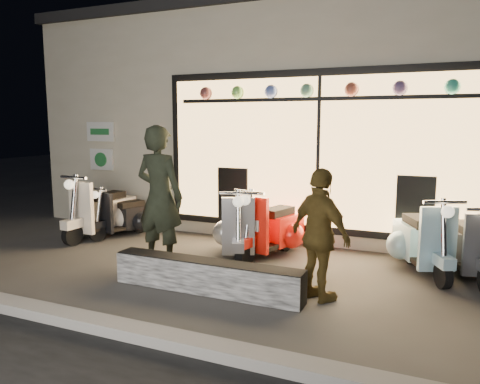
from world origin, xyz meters
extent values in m
plane|color=#383533|center=(0.00, 0.00, 0.00)|extent=(40.00, 40.00, 0.00)
cube|color=slate|center=(0.00, -2.00, 0.06)|extent=(40.00, 0.25, 0.12)
cube|color=beige|center=(0.00, 5.00, 2.00)|extent=(10.00, 6.00, 4.00)
cube|color=black|center=(0.00, 5.00, 4.10)|extent=(10.20, 6.20, 0.20)
cube|color=black|center=(0.80, 1.98, 1.55)|extent=(5.45, 0.06, 2.65)
cube|color=#FFBF6B|center=(0.80, 1.94, 1.55)|extent=(5.20, 0.04, 2.40)
cube|color=black|center=(0.80, 1.90, 2.40)|extent=(4.90, 0.06, 0.06)
cube|color=white|center=(-3.60, 1.96, 1.85)|extent=(0.65, 0.04, 0.38)
cube|color=white|center=(-3.60, 1.96, 1.30)|extent=(0.55, 0.04, 0.42)
cube|color=black|center=(0.12, -0.65, 0.20)|extent=(2.42, 0.28, 0.40)
cylinder|color=black|center=(0.12, 0.30, 0.17)|extent=(0.23, 0.36, 0.35)
cylinder|color=black|center=(-0.30, 1.23, 0.17)|extent=(0.25, 0.37, 0.35)
cube|color=#BAB9BF|center=(0.03, 0.50, 0.57)|extent=(0.46, 0.26, 0.83)
cube|color=#BAB9BF|center=(-0.26, 1.14, 0.39)|extent=(0.68, 0.82, 0.47)
cube|color=black|center=(-0.22, 1.05, 0.67)|extent=(0.49, 0.64, 0.12)
sphere|color=#FFF2CC|center=(0.12, 0.29, 0.97)|extent=(0.20, 0.20, 0.15)
cylinder|color=black|center=(0.14, 0.51, 0.17)|extent=(0.18, 0.36, 0.34)
cylinder|color=black|center=(0.39, 1.48, 0.17)|extent=(0.20, 0.36, 0.34)
cube|color=red|center=(0.19, 0.71, 0.57)|extent=(0.47, 0.19, 0.83)
cube|color=red|center=(0.37, 1.39, 0.38)|extent=(0.59, 0.79, 0.46)
cube|color=black|center=(0.34, 1.29, 0.67)|extent=(0.42, 0.62, 0.12)
sphere|color=#FFF2CC|center=(0.14, 0.50, 0.96)|extent=(0.18, 0.18, 0.15)
cylinder|color=black|center=(-2.74, 0.75, 0.15)|extent=(0.18, 0.30, 0.29)
cylinder|color=black|center=(-2.46, 1.56, 0.15)|extent=(0.19, 0.31, 0.29)
cube|color=black|center=(-2.68, 0.92, 0.48)|extent=(0.39, 0.19, 0.70)
cube|color=black|center=(-2.48, 1.48, 0.33)|extent=(0.54, 0.69, 0.39)
cube|color=black|center=(-2.51, 1.40, 0.57)|extent=(0.39, 0.53, 0.10)
sphere|color=#FFF2CC|center=(-2.75, 0.74, 0.82)|extent=(0.16, 0.16, 0.13)
cylinder|color=black|center=(-2.94, 0.37, 0.18)|extent=(0.13, 0.37, 0.37)
cylinder|color=black|center=(-2.86, 1.45, 0.18)|extent=(0.16, 0.38, 0.37)
cube|color=#F4E3C8|center=(-2.92, 0.59, 0.61)|extent=(0.50, 0.11, 0.89)
cube|color=#F4E3C8|center=(-2.86, 1.34, 0.41)|extent=(0.51, 0.79, 0.50)
cube|color=black|center=(-2.87, 1.23, 0.71)|extent=(0.35, 0.63, 0.13)
sphere|color=#FFF2CC|center=(-2.94, 0.36, 1.03)|extent=(0.17, 0.17, 0.16)
cylinder|color=black|center=(2.73, 0.65, 0.17)|extent=(0.24, 0.36, 0.35)
cylinder|color=black|center=(2.31, 1.57, 0.17)|extent=(0.26, 0.37, 0.35)
cube|color=#9AC8DA|center=(2.64, 0.84, 0.57)|extent=(0.46, 0.26, 0.84)
cube|color=#9AC8DA|center=(2.35, 1.48, 0.39)|extent=(0.69, 0.83, 0.47)
cube|color=black|center=(2.39, 1.39, 0.67)|extent=(0.50, 0.64, 0.12)
sphere|color=#FFF2CC|center=(2.74, 0.64, 0.97)|extent=(0.20, 0.20, 0.15)
cylinder|color=black|center=(2.94, 1.60, 0.16)|extent=(0.20, 0.35, 0.33)
cube|color=#55575D|center=(2.97, 1.51, 0.37)|extent=(0.57, 0.76, 0.44)
cube|color=black|center=(3.00, 1.42, 0.63)|extent=(0.41, 0.59, 0.12)
imported|color=black|center=(-0.98, 0.05, 1.00)|extent=(0.75, 0.52, 2.00)
imported|color=brown|center=(1.42, -0.33, 0.77)|extent=(0.96, 0.81, 1.53)
camera|label=1|loc=(2.67, -5.44, 2.05)|focal=35.00mm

